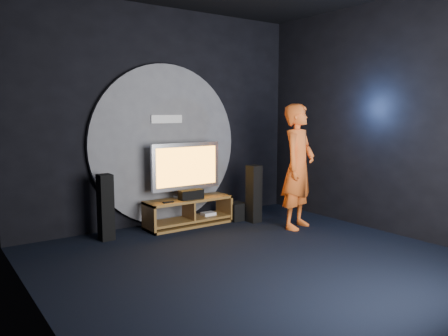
# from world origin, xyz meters

# --- Properties ---
(floor) EXTENTS (5.00, 5.00, 0.00)m
(floor) POSITION_xyz_m (0.00, 0.00, 0.00)
(floor) COLOR black
(floor) RESTS_ON ground
(back_wall) EXTENTS (5.00, 0.04, 3.50)m
(back_wall) POSITION_xyz_m (0.00, 2.50, 1.75)
(back_wall) COLOR black
(back_wall) RESTS_ON ground
(left_wall) EXTENTS (0.04, 5.00, 3.50)m
(left_wall) POSITION_xyz_m (-2.50, 0.00, 1.75)
(left_wall) COLOR black
(left_wall) RESTS_ON ground
(right_wall) EXTENTS (0.04, 5.00, 3.50)m
(right_wall) POSITION_xyz_m (2.50, 0.00, 1.75)
(right_wall) COLOR black
(right_wall) RESTS_ON ground
(wall_disc_panel) EXTENTS (2.60, 0.11, 2.60)m
(wall_disc_panel) POSITION_xyz_m (0.00, 2.44, 1.30)
(wall_disc_panel) COLOR #515156
(wall_disc_panel) RESTS_ON ground
(media_console) EXTENTS (1.45, 0.45, 0.45)m
(media_console) POSITION_xyz_m (0.20, 2.05, 0.19)
(media_console) COLOR brown
(media_console) RESTS_ON ground
(tv) EXTENTS (1.22, 0.22, 0.89)m
(tv) POSITION_xyz_m (0.19, 2.12, 0.94)
(tv) COLOR #B2B2BA
(tv) RESTS_ON media_console
(center_speaker) EXTENTS (0.40, 0.15, 0.15)m
(center_speaker) POSITION_xyz_m (0.19, 1.97, 0.53)
(center_speaker) COLOR black
(center_speaker) RESTS_ON media_console
(remote) EXTENTS (0.18, 0.05, 0.02)m
(remote) POSITION_xyz_m (-0.23, 1.93, 0.46)
(remote) COLOR black
(remote) RESTS_ON media_console
(tower_speaker_left) EXTENTS (0.19, 0.21, 0.96)m
(tower_speaker_left) POSITION_xyz_m (-1.18, 2.05, 0.48)
(tower_speaker_left) COLOR black
(tower_speaker_left) RESTS_ON ground
(tower_speaker_right) EXTENTS (0.19, 0.21, 0.96)m
(tower_speaker_right) POSITION_xyz_m (1.22, 1.64, 0.48)
(tower_speaker_right) COLOR black
(tower_speaker_right) RESTS_ON ground
(subwoofer) EXTENTS (0.27, 0.27, 0.30)m
(subwoofer) POSITION_xyz_m (1.04, 1.90, 0.15)
(subwoofer) COLOR black
(subwoofer) RESTS_ON ground
(player) EXTENTS (0.84, 0.70, 1.96)m
(player) POSITION_xyz_m (1.56, 0.96, 0.98)
(player) COLOR orange
(player) RESTS_ON ground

